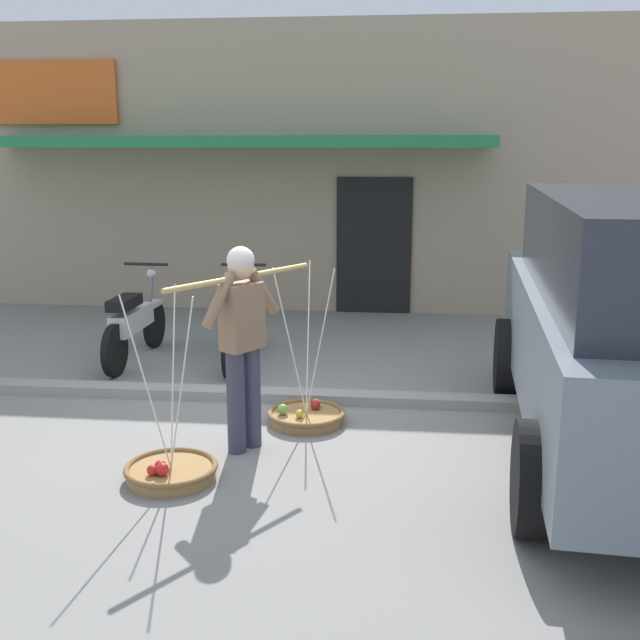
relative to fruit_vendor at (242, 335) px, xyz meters
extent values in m
plane|color=gray|center=(0.22, 0.53, -0.98)|extent=(90.00, 90.00, 0.00)
cube|color=gray|center=(0.22, 1.23, -0.93)|extent=(20.00, 0.24, 0.10)
cylinder|color=#38384C|center=(-0.05, -0.07, -0.55)|extent=(0.15, 0.15, 0.86)
cylinder|color=#38384C|center=(0.05, 0.07, -0.55)|extent=(0.15, 0.15, 0.86)
cube|color=#84664C|center=(0.00, 0.00, 0.15)|extent=(0.36, 0.39, 0.54)
sphere|color=#E0B78E|center=(0.00, 0.00, 0.56)|extent=(0.21, 0.21, 0.21)
sphere|color=silver|center=(0.00, 0.00, 0.61)|extent=(0.22, 0.22, 0.22)
cylinder|color=#84664C|center=(-0.14, -0.20, 0.32)|extent=(0.26, 0.33, 0.43)
cylinder|color=#84664C|center=(0.14, 0.20, 0.32)|extent=(0.26, 0.33, 0.43)
cylinder|color=tan|center=(0.00, 0.00, 0.47)|extent=(0.91, 1.31, 0.04)
cylinder|color=#9E7542|center=(-0.44, -0.64, -0.93)|extent=(0.66, 0.66, 0.09)
torus|color=brown|center=(-0.44, -0.64, -0.88)|extent=(0.71, 0.71, 0.05)
sphere|color=red|center=(-0.49, -0.72, -0.84)|extent=(0.09, 0.09, 0.09)
sphere|color=red|center=(-0.46, -0.78, -0.84)|extent=(0.10, 0.10, 0.10)
sphere|color=red|center=(-0.54, -0.78, -0.85)|extent=(0.08, 0.08, 0.08)
cylinder|color=silver|center=(-0.44, -0.49, -0.21)|extent=(0.01, 0.32, 1.36)
cylinder|color=silver|center=(-0.57, -0.72, -0.21)|extent=(0.28, 0.17, 1.36)
cylinder|color=silver|center=(-0.30, -0.72, -0.21)|extent=(0.28, 0.17, 1.36)
cylinder|color=#9E7542|center=(0.44, 0.64, -0.93)|extent=(0.66, 0.66, 0.09)
torus|color=brown|center=(0.44, 0.64, -0.88)|extent=(0.71, 0.71, 0.05)
sphere|color=#AF201B|center=(0.51, 0.76, -0.84)|extent=(0.09, 0.09, 0.09)
sphere|color=gold|center=(0.39, 0.52, -0.85)|extent=(0.08, 0.08, 0.08)
sphere|color=#71B043|center=(0.23, 0.59, -0.84)|extent=(0.10, 0.10, 0.10)
sphere|color=yellow|center=(0.51, 0.82, -0.85)|extent=(0.08, 0.08, 0.08)
cylinder|color=silver|center=(0.44, 0.79, -0.21)|extent=(0.01, 0.32, 1.36)
cylinder|color=silver|center=(0.30, 0.57, -0.21)|extent=(0.28, 0.17, 1.36)
cylinder|color=silver|center=(0.57, 0.57, -0.21)|extent=(0.28, 0.17, 1.36)
cylinder|color=black|center=(-1.76, 3.08, -0.69)|extent=(0.10, 0.58, 0.58)
cylinder|color=black|center=(-1.80, 1.84, -0.69)|extent=(0.10, 0.58, 0.58)
cube|color=silver|center=(-1.76, 3.08, -0.43)|extent=(0.15, 0.28, 0.06)
cube|color=silver|center=(-1.79, 2.36, -0.47)|extent=(0.23, 0.91, 0.24)
cube|color=black|center=(-1.79, 2.18, -0.23)|extent=(0.24, 0.57, 0.12)
cylinder|color=slate|center=(-1.77, 2.98, -0.30)|extent=(0.07, 0.30, 0.76)
cylinder|color=black|center=(-1.77, 2.90, 0.09)|extent=(0.54, 0.05, 0.04)
sphere|color=silver|center=(-1.76, 3.06, -0.05)|extent=(0.11, 0.11, 0.11)
cylinder|color=black|center=(-0.61, 3.15, -0.69)|extent=(0.11, 0.58, 0.58)
cylinder|color=black|center=(-0.55, 1.91, -0.69)|extent=(0.11, 0.58, 0.58)
cube|color=#19663D|center=(-0.61, 3.15, -0.43)|extent=(0.15, 0.29, 0.06)
cube|color=#19663D|center=(-0.57, 2.43, -0.47)|extent=(0.24, 0.91, 0.24)
cube|color=black|center=(-0.57, 2.25, -0.23)|extent=(0.24, 0.57, 0.12)
cylinder|color=slate|center=(-0.60, 3.05, -0.30)|extent=(0.07, 0.30, 0.76)
cylinder|color=black|center=(-0.60, 2.97, 0.09)|extent=(0.54, 0.06, 0.04)
sphere|color=silver|center=(-0.61, 3.13, -0.05)|extent=(0.11, 0.11, 0.11)
cube|color=black|center=(3.38, 2.60, -0.30)|extent=(1.62, 0.22, 0.44)
cylinder|color=black|center=(2.37, 1.72, -0.60)|extent=(0.32, 0.78, 0.76)
cylinder|color=black|center=(2.15, -1.18, -0.60)|extent=(0.32, 0.78, 0.76)
cube|color=silver|center=(3.38, 2.56, -0.48)|extent=(0.44, 0.05, 0.12)
cube|color=tan|center=(-1.08, 7.86, 1.12)|extent=(13.00, 5.00, 4.20)
cube|color=#237F47|center=(-1.08, 4.86, 1.52)|extent=(7.15, 1.00, 0.16)
cube|color=#DB5B1E|center=(-4.01, 5.31, 2.22)|extent=(2.20, 0.08, 0.90)
cube|color=black|center=(0.87, 5.34, 0.02)|extent=(1.10, 0.06, 2.00)
camera|label=1|loc=(1.24, -5.84, 1.51)|focal=42.74mm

